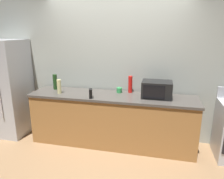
# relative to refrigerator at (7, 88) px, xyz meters

# --- Properties ---
(ground_plane) EXTENTS (8.00, 8.00, 0.00)m
(ground_plane) POSITION_rel_refrigerator_xyz_m (2.05, -0.40, -0.90)
(ground_plane) COLOR #93704C
(back_wall) EXTENTS (6.40, 0.10, 2.70)m
(back_wall) POSITION_rel_refrigerator_xyz_m (2.05, 0.41, 0.45)
(back_wall) COLOR #9EA399
(back_wall) RESTS_ON ground_plane
(counter_run) EXTENTS (2.84, 0.64, 0.90)m
(counter_run) POSITION_rel_refrigerator_xyz_m (2.05, 0.00, -0.45)
(counter_run) COLOR #9E6B38
(counter_run) RESTS_ON ground_plane
(refrigerator) EXTENTS (0.72, 0.73, 1.80)m
(refrigerator) POSITION_rel_refrigerator_xyz_m (0.00, 0.00, 0.00)
(refrigerator) COLOR #B7BABF
(refrigerator) RESTS_ON ground_plane
(microwave) EXTENTS (0.48, 0.35, 0.27)m
(microwave) POSITION_rel_refrigerator_xyz_m (2.78, 0.05, 0.13)
(microwave) COLOR black
(microwave) RESTS_ON counter_run
(cordless_phone) EXTENTS (0.08, 0.12, 0.15)m
(cordless_phone) POSITION_rel_refrigerator_xyz_m (1.75, -0.22, 0.07)
(cordless_phone) COLOR black
(cordless_phone) RESTS_ON counter_run
(bottle_wine) EXTENTS (0.08, 0.08, 0.28)m
(bottle_wine) POSITION_rel_refrigerator_xyz_m (0.94, 0.13, 0.14)
(bottle_wine) COLOR #1E3F19
(bottle_wine) RESTS_ON counter_run
(bottle_vinegar) EXTENTS (0.07, 0.07, 0.24)m
(bottle_vinegar) POSITION_rel_refrigerator_xyz_m (1.13, -0.09, 0.12)
(bottle_vinegar) COLOR beige
(bottle_vinegar) RESTS_ON counter_run
(bottle_hot_sauce) EXTENTS (0.07, 0.07, 0.29)m
(bottle_hot_sauce) POSITION_rel_refrigerator_xyz_m (2.32, 0.23, 0.15)
(bottle_hot_sauce) COLOR red
(bottle_hot_sauce) RESTS_ON counter_run
(mug_green) EXTENTS (0.10, 0.10, 0.09)m
(mug_green) POSITION_rel_refrigerator_xyz_m (2.14, 0.18, 0.04)
(mug_green) COLOR #2D8C47
(mug_green) RESTS_ON counter_run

